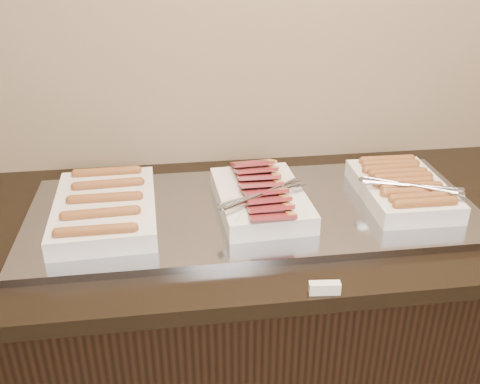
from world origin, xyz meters
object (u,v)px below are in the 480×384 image
object	(u,v)px
warming_tray	(254,211)
dish_left	(105,208)
dish_center	(261,197)
counter	(252,340)
dish_right	(402,188)

from	to	relation	value
warming_tray	dish_left	distance (m)	0.39
dish_center	counter	bearing A→B (deg)	162.41
warming_tray	dish_right	distance (m)	0.42
warming_tray	dish_left	xyz separation A→B (m)	(-0.39, 0.00, 0.04)
counter	warming_tray	size ratio (longest dim) A/B	1.72
dish_left	dish_center	distance (m)	0.41
counter	dish_right	bearing A→B (deg)	-0.60
dish_right	counter	bearing A→B (deg)	-179.80
counter	dish_center	xyz separation A→B (m)	(0.02, -0.00, 0.50)
dish_left	dish_right	xyz separation A→B (m)	(0.80, -0.00, 0.01)
dish_center	dish_right	size ratio (longest dim) A/B	1.08
dish_left	dish_right	size ratio (longest dim) A/B	1.17
dish_left	dish_center	size ratio (longest dim) A/B	1.08
warming_tray	dish_center	distance (m)	0.05
counter	dish_right	distance (m)	0.65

